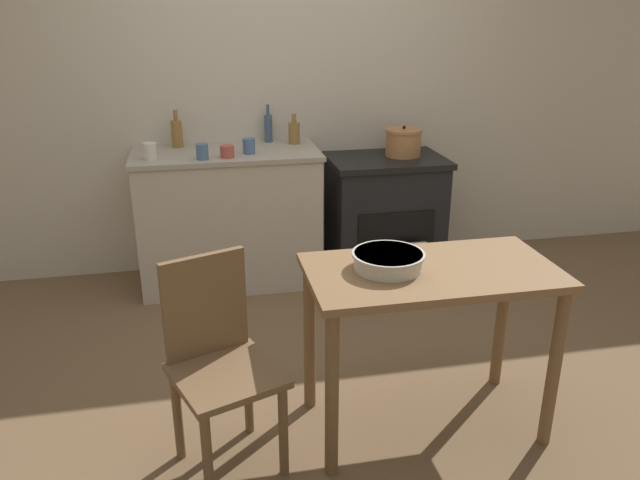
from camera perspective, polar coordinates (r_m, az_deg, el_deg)
ground_plane at (r=3.45m, az=1.21°, el=-11.50°), size 14.00×14.00×0.00m
wall_back at (r=4.51m, az=-3.24°, el=13.60°), size 8.00×0.07×2.55m
counter_cabinet at (r=4.32m, az=-8.29°, el=2.06°), size 1.23×0.62×0.93m
stove at (r=4.54m, az=5.90°, el=2.46°), size 0.81×0.60×0.83m
work_table at (r=2.75m, az=10.03°, el=-5.19°), size 1.07×0.58×0.79m
chair at (r=2.63m, az=-9.24°, el=-10.66°), size 0.51×0.51×0.90m
flour_sack at (r=4.27m, az=8.34°, el=-2.65°), size 0.26×0.18×0.31m
stock_pot at (r=4.47m, az=7.63°, el=8.85°), size 0.26×0.26×0.21m
mixing_bowl_large at (r=2.65m, az=6.25°, el=-1.81°), size 0.31×0.31×0.07m
bottle_far_left at (r=4.36m, az=-12.95°, el=9.52°), size 0.07×0.07×0.25m
bottle_left at (r=4.36m, az=-2.38°, el=9.82°), size 0.08×0.08×0.21m
bottle_mid_left at (r=4.43m, az=-4.75°, el=10.21°), size 0.06×0.06×0.26m
cup_center_left at (r=4.05m, az=-15.30°, el=7.83°), size 0.08×0.08×0.10m
cup_center at (r=4.01m, az=-8.49°, el=8.01°), size 0.09×0.09×0.08m
cup_center_right at (r=4.10m, az=-6.51°, el=8.54°), size 0.08×0.08×0.10m
cup_mid_right at (r=3.98m, az=-10.72°, el=7.94°), size 0.08×0.08×0.10m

